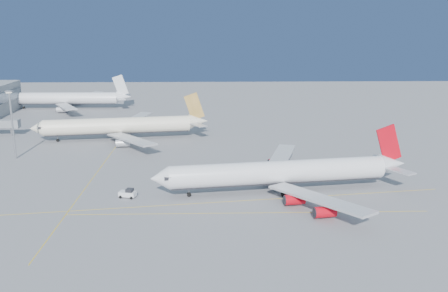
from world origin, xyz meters
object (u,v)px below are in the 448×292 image
Objects in this scene: airliner_third at (68,98)px; light_mast at (12,119)px; airliner_virgin at (284,172)px; airliner_etihad at (122,126)px; pushback_tug at (128,193)px.

airliner_third is 99.18m from light_mast.
airliner_virgin is 94.92m from light_mast.
light_mast reaches higher than airliner_third.
airliner_third is at bearing 111.43° from airliner_etihad.
light_mast is (8.66, -98.44, 8.38)m from airliner_third.
airliner_etihad is at bearing -59.85° from airliner_third.
light_mast reaches higher than pushback_tug.
pushback_tug is 61.39m from light_mast.
airliner_etihad is 14.27× the size of pushback_tug.
pushback_tug is (-42.59, -4.06, -4.28)m from airliner_virgin.
airliner_third reaches higher than airliner_virgin.
airliner_etihad is 42.86m from light_mast.
light_mast is at bearing 153.28° from pushback_tug.
light_mast is at bearing 149.37° from airliner_virgin.
airliner_etihad is 81.84m from airliner_third.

